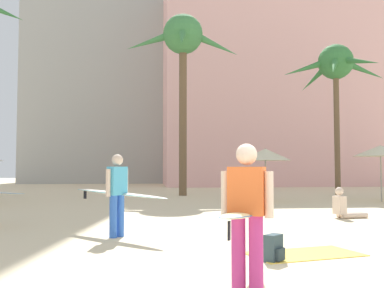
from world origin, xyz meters
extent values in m
cube|color=beige|center=(9.66, 32.56, 8.64)|extent=(19.59, 9.73, 17.29)
cube|color=#A8A8A3|center=(-6.24, 42.04, 18.95)|extent=(14.13, 11.85, 37.90)
cylinder|color=brown|center=(8.64, 18.07, 3.62)|extent=(0.30, 0.30, 7.25)
sphere|color=#387A3D|center=(8.64, 18.07, 7.25)|extent=(1.91, 1.91, 1.91)
cone|color=#387A3D|center=(10.32, 18.21, 6.84)|extent=(2.58, 0.63, 1.21)
cone|color=#387A3D|center=(9.41, 19.58, 6.86)|extent=(1.53, 2.47, 1.18)
cone|color=#387A3D|center=(8.06, 19.57, 6.66)|extent=(1.28, 2.44, 1.55)
cone|color=#387A3D|center=(6.95, 18.12, 6.86)|extent=(2.57, 0.50, 1.18)
cone|color=#387A3D|center=(7.91, 16.63, 6.68)|extent=(1.49, 2.39, 1.52)
cone|color=#387A3D|center=(9.20, 16.46, 6.90)|extent=(1.23, 2.56, 1.10)
cylinder|color=brown|center=(0.27, 18.34, 4.30)|extent=(0.41, 0.41, 8.60)
sphere|color=#428447|center=(0.27, 18.34, 8.60)|extent=(2.12, 2.12, 2.12)
cone|color=#428447|center=(2.00, 18.23, 8.06)|extent=(2.61, 0.62, 1.52)
cone|color=#428447|center=(0.46, 20.10, 8.17)|extent=(0.74, 2.67, 1.31)
cone|color=#428447|center=(-1.49, 18.43, 8.17)|extent=(2.66, 0.61, 1.30)
cone|color=#428447|center=(0.10, 16.68, 7.95)|extent=(0.73, 2.55, 1.71)
cylinder|color=gray|center=(3.51, 13.89, 1.15)|extent=(0.06, 0.06, 2.29)
cone|color=beige|center=(3.51, 13.89, 2.03)|extent=(2.23, 2.23, 0.52)
cylinder|color=gray|center=(8.44, 13.27, 1.21)|extent=(0.06, 0.06, 2.43)
cone|color=beige|center=(8.44, 13.27, 2.19)|extent=(2.29, 2.29, 0.47)
cube|color=#F4CC4C|center=(1.03, 2.45, 0.01)|extent=(2.05, 1.41, 0.01)
cube|color=#2E4047|center=(0.35, 1.94, 0.21)|extent=(0.34, 0.34, 0.42)
cube|color=#243339|center=(0.43, 1.86, 0.13)|extent=(0.19, 0.19, 0.18)
cylinder|color=beige|center=(4.31, 7.61, 0.08)|extent=(0.84, 0.29, 0.16)
cylinder|color=beige|center=(4.34, 7.42, 0.08)|extent=(0.84, 0.29, 0.16)
cube|color=beige|center=(3.92, 7.45, 0.38)|extent=(0.28, 0.43, 0.52)
sphere|color=beige|center=(3.92, 7.45, 0.78)|extent=(0.27, 0.27, 0.24)
cylinder|color=#B7337F|center=(-0.59, 0.11, 0.46)|extent=(0.21, 0.21, 0.93)
cylinder|color=#B7337F|center=(-0.41, 0.02, 0.46)|extent=(0.21, 0.21, 0.93)
cube|color=orange|center=(-0.50, 0.07, 1.20)|extent=(0.46, 0.37, 0.54)
sphere|color=beige|center=(-0.50, 0.07, 1.61)|extent=(0.32, 0.32, 0.24)
cylinder|color=beige|center=(-0.73, 0.18, 1.16)|extent=(0.13, 0.13, 0.51)
cylinder|color=beige|center=(-0.28, -0.04, 1.16)|extent=(0.13, 0.13, 0.51)
ellipsoid|color=beige|center=(-0.50, 0.37, 0.90)|extent=(1.16, 2.69, 0.29)
ellipsoid|color=#23619A|center=(-0.50, 0.37, 0.90)|extent=(1.19, 2.71, 0.25)
cube|color=black|center=(-0.85, -0.68, 0.86)|extent=(0.05, 0.11, 0.19)
cylinder|color=blue|center=(-2.17, 4.70, 0.44)|extent=(0.23, 0.23, 0.88)
cylinder|color=blue|center=(-2.31, 4.56, 0.44)|extent=(0.23, 0.23, 0.88)
cube|color=#4CB2DB|center=(-2.24, 4.63, 1.18)|extent=(0.44, 0.44, 0.60)
sphere|color=beige|center=(-2.24, 4.63, 1.62)|extent=(0.34, 0.34, 0.24)
cylinder|color=beige|center=(-2.07, 4.81, 1.15)|extent=(0.14, 0.14, 0.57)
cylinder|color=beige|center=(-2.41, 4.45, 1.15)|extent=(0.14, 0.14, 0.57)
ellipsoid|color=white|center=(-2.24, 4.93, 0.90)|extent=(2.27, 2.44, 0.15)
ellipsoid|color=teal|center=(-2.24, 4.93, 0.90)|extent=(2.30, 2.46, 0.12)
cube|color=black|center=(-3.07, 5.83, 0.82)|extent=(0.08, 0.09, 0.18)
camera|label=1|loc=(-1.62, -4.82, 1.46)|focal=41.25mm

